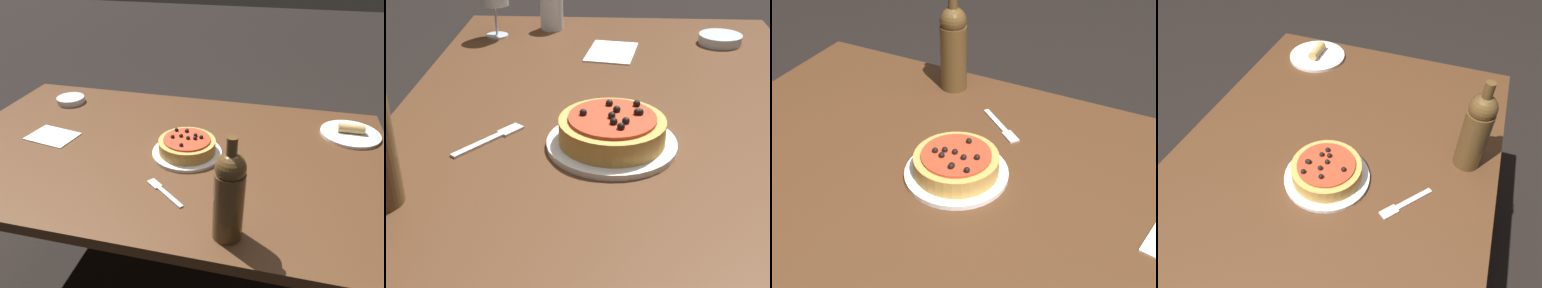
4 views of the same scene
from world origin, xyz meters
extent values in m
plane|color=black|center=(0.00, 0.00, 0.00)|extent=(14.00, 14.00, 0.00)
cube|color=#4C2D19|center=(0.00, 0.00, 0.69)|extent=(1.58, 0.95, 0.03)
cylinder|color=#4C2D19|center=(0.73, -0.41, 0.33)|extent=(0.06, 0.06, 0.67)
cylinder|color=#4C2D19|center=(-0.73, -0.41, 0.33)|extent=(0.06, 0.06, 0.67)
cylinder|color=white|center=(-0.09, 0.01, 0.71)|extent=(0.24, 0.24, 0.01)
cylinder|color=gold|center=(-0.09, 0.01, 0.74)|extent=(0.20, 0.20, 0.04)
cylinder|color=red|center=(-0.09, 0.01, 0.76)|extent=(0.16, 0.16, 0.01)
sphere|color=black|center=(-0.07, -0.04, 0.77)|extent=(0.01, 0.01, 0.01)
sphere|color=black|center=(-0.06, 0.01, 0.77)|extent=(0.01, 0.01, 0.01)
sphere|color=black|center=(-0.13, 0.00, 0.77)|extent=(0.01, 0.01, 0.01)
sphere|color=black|center=(-0.09, 0.02, 0.77)|extent=(0.01, 0.01, 0.01)
sphere|color=black|center=(-0.08, 0.07, 0.77)|extent=(0.01, 0.01, 0.01)
sphere|color=black|center=(-0.12, 0.01, 0.77)|extent=(0.01, 0.01, 0.01)
sphere|color=black|center=(-0.07, -0.03, 0.77)|extent=(0.01, 0.01, 0.01)
sphere|color=black|center=(-0.04, 0.02, 0.77)|extent=(0.01, 0.01, 0.01)
sphere|color=black|center=(-0.11, -0.01, 0.77)|extent=(0.01, 0.01, 0.01)
sphere|color=black|center=(-0.04, -0.03, 0.77)|extent=(0.01, 0.01, 0.01)
cylinder|color=brown|center=(-0.29, 0.38, 0.80)|extent=(0.08, 0.08, 0.19)
sphere|color=brown|center=(-0.29, 0.38, 0.91)|extent=(0.08, 0.08, 0.08)
cylinder|color=brown|center=(-0.29, 0.38, 0.96)|extent=(0.03, 0.03, 0.06)
cylinder|color=silver|center=(0.54, -0.29, 0.72)|extent=(0.12, 0.12, 0.03)
cube|color=silver|center=(-0.10, 0.26, 0.71)|extent=(0.10, 0.08, 0.00)
cube|color=silver|center=(-0.04, 0.21, 0.71)|extent=(0.05, 0.05, 0.00)
cylinder|color=white|center=(-0.66, -0.27, 0.71)|extent=(0.22, 0.22, 0.01)
cylinder|color=tan|center=(-0.66, -0.27, 0.73)|extent=(0.09, 0.04, 0.04)
cube|color=white|center=(0.44, 0.01, 0.71)|extent=(0.19, 0.15, 0.00)
camera|label=1|loc=(-0.37, 1.10, 1.39)|focal=35.00mm
camera|label=2|loc=(-0.96, 0.03, 1.19)|focal=50.00mm
camera|label=3|loc=(0.37, -0.84, 1.49)|focal=50.00mm
camera|label=4|loc=(0.53, 0.31, 1.53)|focal=35.00mm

